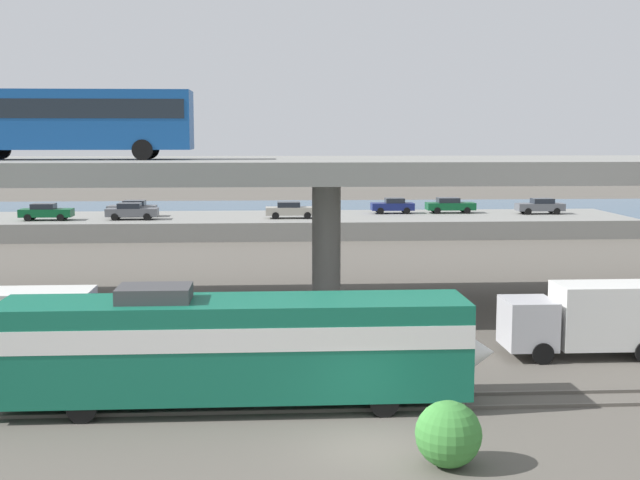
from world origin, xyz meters
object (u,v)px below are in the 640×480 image
at_px(transit_bus_on_overpass, 69,118).
at_px(parked_car_1, 450,205).
at_px(parked_car_5, 540,206).
at_px(parked_car_6, 393,206).
at_px(service_truck_west, 590,318).
at_px(parked_car_3, 132,211).
at_px(parked_car_4, 291,210).
at_px(parked_car_2, 133,208).
at_px(service_truck_east, 57,325).
at_px(train_locomotive, 259,343).
at_px(parked_car_0, 46,212).

distance_m(transit_bus_on_overpass, parked_car_1, 47.77).
distance_m(parked_car_5, parked_car_6, 14.15).
bearing_deg(parked_car_1, parked_car_5, -9.74).
bearing_deg(service_truck_west, parked_car_3, -59.26).
bearing_deg(service_truck_west, transit_bus_on_overpass, -21.61).
distance_m(parked_car_1, parked_car_6, 5.61).
relative_size(parked_car_4, parked_car_6, 1.13).
bearing_deg(parked_car_2, service_truck_east, 95.15).
height_order(train_locomotive, parked_car_2, train_locomotive).
xyz_separation_m(parked_car_2, parked_car_4, (14.65, -2.63, -0.00)).
height_order(parked_car_1, parked_car_3, same).
bearing_deg(parked_car_3, service_truck_west, -59.26).
height_order(transit_bus_on_overpass, parked_car_1, transit_bus_on_overpass).
bearing_deg(parked_car_5, service_truck_east, 53.05).
relative_size(transit_bus_on_overpass, parked_car_2, 2.70).
height_order(train_locomotive, parked_car_4, train_locomotive).
bearing_deg(transit_bus_on_overpass, parked_car_2, 94.41).
bearing_deg(parked_car_4, service_truck_west, -75.47).
relative_size(service_truck_east, parked_car_6, 1.66).
height_order(parked_car_2, parked_car_6, same).
bearing_deg(train_locomotive, parked_car_1, 71.27).
relative_size(parked_car_1, parked_car_3, 1.03).
relative_size(service_truck_west, parked_car_4, 1.47).
bearing_deg(parked_car_3, parked_car_5, 4.80).
xyz_separation_m(transit_bus_on_overpass, service_truck_east, (1.30, -9.12, -8.36)).
bearing_deg(train_locomotive, parked_car_6, 76.82).
distance_m(parked_car_1, parked_car_4, 16.19).
relative_size(parked_car_1, parked_car_6, 1.15).
xyz_separation_m(service_truck_east, parked_car_3, (-3.74, 42.80, 0.77)).
bearing_deg(parked_car_0, service_truck_west, -52.30).
bearing_deg(transit_bus_on_overpass, parked_car_1, 54.43).
distance_m(service_truck_east, parked_car_1, 54.20).
xyz_separation_m(transit_bus_on_overpass, parked_car_1, (27.44, 38.36, -7.58)).
height_order(parked_car_5, parked_car_6, same).
height_order(parked_car_0, parked_car_6, same).
height_order(transit_bus_on_overpass, parked_car_0, transit_bus_on_overpass).
xyz_separation_m(transit_bus_on_overpass, parked_car_0, (-9.96, 33.56, -7.59)).
bearing_deg(parked_car_2, parked_car_3, 97.32).
bearing_deg(transit_bus_on_overpass, parked_car_5, 45.78).
distance_m(service_truck_east, parked_car_5, 57.59).
bearing_deg(transit_bus_on_overpass, parked_car_4, 70.86).
xyz_separation_m(parked_car_1, parked_car_2, (-30.26, -1.66, -0.00)).
distance_m(transit_bus_on_overpass, parked_car_2, 37.59).
xyz_separation_m(transit_bus_on_overpass, parked_car_2, (-2.83, 36.70, -7.59)).
bearing_deg(parked_car_4, train_locomotive, -92.85).
distance_m(train_locomotive, parked_car_1, 56.20).
bearing_deg(parked_car_4, parked_car_0, -178.65).
xyz_separation_m(parked_car_1, parked_car_5, (8.48, -1.46, -0.00)).
relative_size(parked_car_2, parked_car_4, 0.96).
height_order(transit_bus_on_overpass, parked_car_4, transit_bus_on_overpass).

